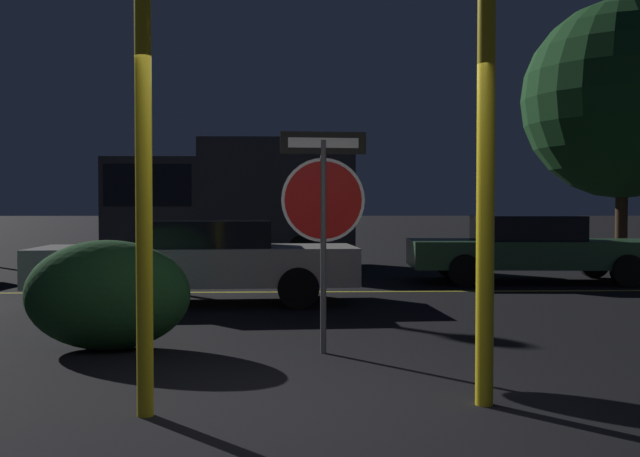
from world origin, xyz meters
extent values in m
plane|color=black|center=(0.00, 0.00, 0.00)|extent=(260.00, 260.00, 0.00)
cube|color=gold|center=(0.00, 7.36, 0.00)|extent=(39.64, 0.12, 0.01)
cylinder|color=#4C4C51|center=(0.14, 2.16, 1.06)|extent=(0.06, 0.06, 2.13)
cylinder|color=white|center=(0.14, 2.16, 1.53)|extent=(0.84, 0.08, 0.84)
cylinder|color=#B71414|center=(0.14, 2.16, 1.53)|extent=(0.77, 0.08, 0.78)
cube|color=black|center=(0.14, 2.16, 2.10)|extent=(0.86, 0.09, 0.22)
cube|color=white|center=(0.14, 2.16, 2.10)|extent=(0.70, 0.09, 0.10)
cylinder|color=yellow|center=(-1.18, 0.05, 1.66)|extent=(0.12, 0.12, 3.32)
cylinder|color=yellow|center=(1.26, 0.24, 1.59)|extent=(0.13, 0.13, 3.18)
ellipsoid|color=#1E4C23|center=(-2.05, 2.40, 0.56)|extent=(1.69, 0.97, 1.13)
cube|color=silver|center=(-1.63, 6.02, 0.58)|extent=(4.90, 1.93, 0.56)
cube|color=black|center=(-1.49, 6.02, 1.06)|extent=(2.00, 1.54, 0.40)
cylinder|color=black|center=(-3.07, 5.13, 0.30)|extent=(0.61, 0.23, 0.60)
cylinder|color=black|center=(-3.17, 6.73, 0.30)|extent=(0.61, 0.23, 0.60)
cylinder|color=black|center=(-0.09, 5.30, 0.30)|extent=(0.61, 0.23, 0.60)
cylinder|color=black|center=(-0.19, 6.90, 0.30)|extent=(0.61, 0.23, 0.60)
sphere|color=#F4EFCC|center=(-4.03, 5.36, 0.61)|extent=(0.14, 0.14, 0.14)
sphere|color=#F4EFCC|center=(-4.09, 6.39, 0.61)|extent=(0.14, 0.14, 0.14)
cube|color=#335B38|center=(4.54, 8.89, 0.56)|extent=(4.92, 2.11, 0.52)
cube|color=black|center=(4.40, 8.90, 1.06)|extent=(2.02, 1.68, 0.48)
cylinder|color=black|center=(6.08, 9.67, 0.30)|extent=(0.61, 0.24, 0.60)
cylinder|color=black|center=(5.98, 7.93, 0.30)|extent=(0.61, 0.24, 0.60)
cylinder|color=black|center=(3.11, 9.85, 0.30)|extent=(0.61, 0.24, 0.60)
cylinder|color=black|center=(3.00, 8.11, 0.30)|extent=(0.61, 0.24, 0.60)
cube|color=#2D2D33|center=(-3.59, 12.93, 1.54)|extent=(2.32, 2.06, 2.27)
cube|color=black|center=(-3.59, 12.93, 1.99)|extent=(2.09, 2.10, 1.00)
cube|color=#2D2D33|center=(-0.57, 12.88, 1.76)|extent=(3.77, 2.21, 2.73)
cylinder|color=black|center=(-3.54, 11.89, 0.42)|extent=(0.84, 0.29, 0.84)
cylinder|color=black|center=(-3.51, 13.96, 0.42)|extent=(0.84, 0.29, 0.84)
cylinder|color=black|center=(0.08, 11.84, 0.42)|extent=(0.84, 0.29, 0.84)
cylinder|color=black|center=(0.11, 13.91, 0.42)|extent=(0.84, 0.29, 0.84)
cylinder|color=#422D1E|center=(8.74, 14.15, 1.23)|extent=(0.32, 0.32, 2.47)
sphere|color=#19471E|center=(8.74, 14.15, 4.40)|extent=(5.37, 5.37, 5.37)
camera|label=1|loc=(-0.14, -4.92, 1.45)|focal=40.00mm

